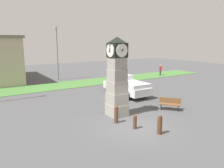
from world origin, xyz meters
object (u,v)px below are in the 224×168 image
object	(u,v)px
clock_tower	(117,79)
bollard_near_tower	(116,114)
bollard_far_row	(160,124)
street_lamp_far_side	(57,50)
pickup_truck	(126,85)
bollard_mid_row	(135,122)
bench	(170,103)
pedestrian_near_bench	(160,69)

from	to	relation	value
clock_tower	bollard_near_tower	bearing A→B (deg)	-125.56
clock_tower	bollard_far_row	xyz separation A→B (m)	(0.26, -3.93, -2.01)
street_lamp_far_side	clock_tower	bearing A→B (deg)	-94.54
bollard_far_row	pickup_truck	world-z (taller)	pickup_truck
bollard_near_tower	pickup_truck	world-z (taller)	pickup_truck
bollard_near_tower	bollard_mid_row	bearing A→B (deg)	-73.01
pickup_truck	street_lamp_far_side	size ratio (longest dim) A/B	0.78
clock_tower	bollard_mid_row	size ratio (longest dim) A/B	6.23
clock_tower	pickup_truck	size ratio (longest dim) A/B	0.99
pickup_truck	bench	distance (m)	5.66
bollard_near_tower	bollard_mid_row	distance (m)	1.45
bollard_near_tower	bollard_far_row	world-z (taller)	bollard_near_tower
pickup_truck	bollard_mid_row	bearing A→B (deg)	-122.33
clock_tower	bollard_far_row	size ratio (longest dim) A/B	4.79
bollard_mid_row	bench	xyz separation A→B (m)	(4.53, 1.46, 0.08)
bollard_far_row	street_lamp_far_side	world-z (taller)	street_lamp_far_side
clock_tower	pickup_truck	bearing A→B (deg)	48.06
bench	pedestrian_near_bench	distance (m)	16.94
bollard_near_tower	pedestrian_near_bench	distance (m)	20.64
bench	clock_tower	bearing A→B (deg)	164.64
clock_tower	bollard_far_row	bearing A→B (deg)	-86.24
clock_tower	pickup_truck	distance (m)	6.29
clock_tower	pickup_truck	xyz separation A→B (m)	(4.06, 4.52, -1.65)
street_lamp_far_side	bollard_far_row	bearing A→B (deg)	-92.92
bollard_near_tower	pedestrian_near_bench	size ratio (longest dim) A/B	0.71
bollard_near_tower	street_lamp_far_side	xyz separation A→B (m)	(2.14, 17.26, 3.41)
bollard_near_tower	pickup_truck	size ratio (longest dim) A/B	0.21
clock_tower	pedestrian_near_bench	world-z (taller)	clock_tower
bollard_mid_row	bollard_far_row	size ratio (longest dim) A/B	0.77
bollard_near_tower	bollard_far_row	bearing A→B (deg)	-67.73
bollard_near_tower	street_lamp_far_side	world-z (taller)	street_lamp_far_side
pickup_truck	pedestrian_near_bench	world-z (taller)	pickup_truck
clock_tower	bollard_mid_row	bearing A→B (deg)	-99.57
clock_tower	bollard_near_tower	distance (m)	2.48
pickup_truck	pedestrian_near_bench	distance (m)	13.34
pedestrian_near_bench	pickup_truck	bearing A→B (deg)	-148.96
bollard_far_row	bollard_mid_row	bearing A→B (deg)	117.32
clock_tower	bench	xyz separation A→B (m)	(4.09, -1.12, -2.06)
bollard_far_row	bench	xyz separation A→B (m)	(3.84, 2.80, -0.05)
bollard_mid_row	pedestrian_near_bench	distance (m)	21.20
bench	bollard_far_row	bearing A→B (deg)	-143.84
bollard_mid_row	street_lamp_far_side	bearing A→B (deg)	84.75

